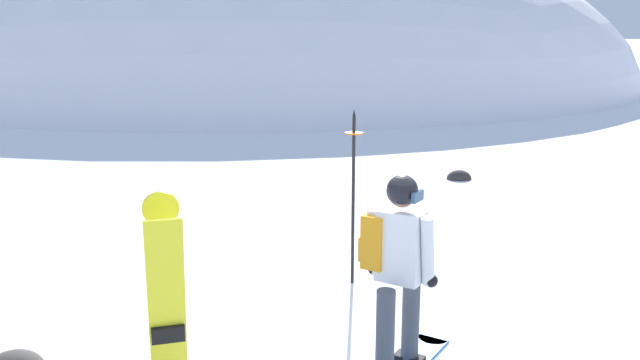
# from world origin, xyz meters

# --- Properties ---
(ground_plane) EXTENTS (300.00, 300.00, 0.00)m
(ground_plane) POSITION_xyz_m (0.00, 0.00, 0.00)
(ground_plane) COLOR white
(ridge_peak_main) EXTENTS (35.52, 31.97, 14.99)m
(ridge_peak_main) POSITION_xyz_m (4.83, 28.56, 0.00)
(ridge_peak_main) COLOR white
(ridge_peak_main) RESTS_ON ground
(snowboarder_main) EXTENTS (1.44, 1.33, 1.71)m
(snowboarder_main) POSITION_xyz_m (-0.32, -0.32, 0.92)
(snowboarder_main) COLOR blue
(snowboarder_main) RESTS_ON ground
(spare_snowboard) EXTENTS (0.28, 0.36, 1.63)m
(spare_snowboard) POSITION_xyz_m (-2.12, -0.13, 0.83)
(spare_snowboard) COLOR yellow
(spare_snowboard) RESTS_ON ground
(piste_marker_near) EXTENTS (0.20, 0.20, 1.98)m
(piste_marker_near) POSITION_xyz_m (0.00, 1.73, 1.13)
(piste_marker_near) COLOR black
(piste_marker_near) RESTS_ON ground
(rock_mid) EXTENTS (0.49, 0.41, 0.34)m
(rock_mid) POSITION_xyz_m (3.66, 6.22, 0.00)
(rock_mid) COLOR #383333
(rock_mid) RESTS_ON ground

